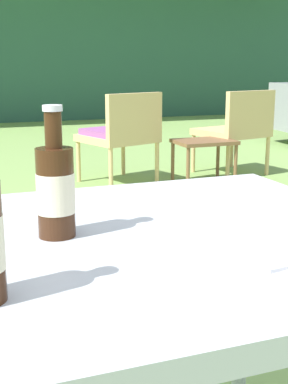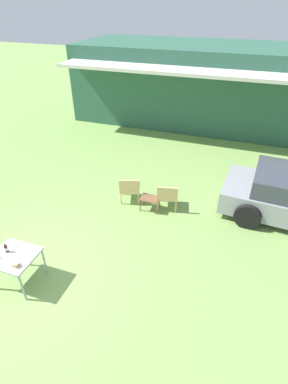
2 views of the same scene
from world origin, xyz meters
TOP-DOWN VIEW (x-y plane):
  - cabin_building at (1.58, 10.65)m, footprint 10.66×5.38m
  - wicker_chair_cushioned at (1.04, 3.41)m, footprint 0.68×0.68m
  - wicker_chair_plain at (2.13, 3.38)m, footprint 0.64×0.64m
  - garden_side_table at (1.70, 3.19)m, footprint 0.49×0.36m
  - patio_table at (0.00, 0.00)m, footprint 0.84×0.77m
  - cola_bottle_near at (-0.18, 0.05)m, footprint 0.06×0.06m

SIDE VIEW (x-z plane):
  - garden_side_table at x=1.70m, z-range 0.14..0.51m
  - wicker_chair_cushioned at x=1.04m, z-range 0.05..0.82m
  - wicker_chair_plain at x=2.13m, z-range 0.05..0.82m
  - patio_table at x=0.00m, z-range 0.29..1.00m
  - cola_bottle_near at x=-0.18m, z-range 0.69..0.91m
  - cabin_building at x=1.58m, z-range 0.01..3.20m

